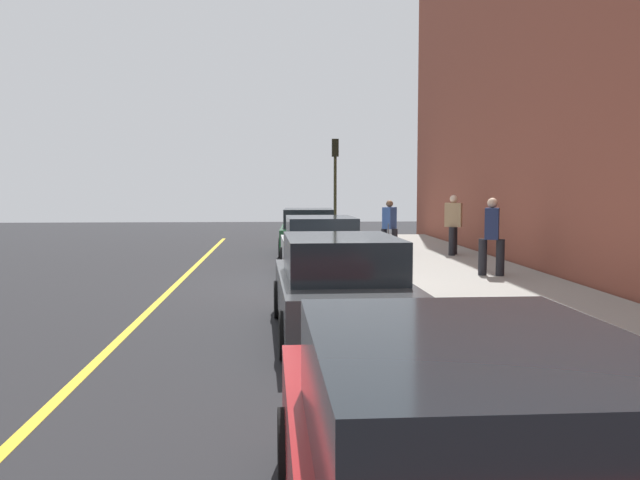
% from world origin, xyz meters
% --- Properties ---
extents(ground_plane, '(56.00, 56.00, 0.00)m').
position_xyz_m(ground_plane, '(0.00, 0.00, 0.00)').
color(ground_plane, black).
extents(sidewalk, '(28.00, 4.60, 0.15)m').
position_xyz_m(sidewalk, '(0.00, -3.30, 0.07)').
color(sidewalk, gray).
rests_on(sidewalk, ground).
extents(lane_stripe_centre, '(28.00, 0.14, 0.01)m').
position_xyz_m(lane_stripe_centre, '(0.00, 3.20, 0.00)').
color(lane_stripe_centre, gold).
rests_on(lane_stripe_centre, ground).
extents(parked_car_red, '(4.41, 1.94, 1.51)m').
position_xyz_m(parked_car_red, '(-12.18, -0.09, 0.76)').
color(parked_car_red, black).
rests_on(parked_car_red, ground).
extents(parked_car_charcoal, '(4.62, 1.99, 1.51)m').
position_xyz_m(parked_car_charcoal, '(-5.51, -0.05, 0.76)').
color(parked_car_charcoal, black).
rests_on(parked_car_charcoal, ground).
extents(parked_car_white, '(4.40, 1.98, 1.51)m').
position_xyz_m(parked_car_white, '(1.03, -0.16, 0.76)').
color(parked_car_white, black).
rests_on(parked_car_white, ground).
extents(parked_car_green, '(4.42, 2.03, 1.51)m').
position_xyz_m(parked_car_green, '(7.14, -0.15, 0.76)').
color(parked_car_green, black).
rests_on(parked_car_green, ground).
extents(pedestrian_navy_coat, '(0.57, 0.58, 1.83)m').
position_xyz_m(pedestrian_navy_coat, '(0.09, -4.15, 1.13)').
color(pedestrian_navy_coat, black).
rests_on(pedestrian_navy_coat, sidewalk).
extents(pedestrian_tan_coat, '(0.57, 0.58, 1.84)m').
position_xyz_m(pedestrian_tan_coat, '(4.97, -4.51, 1.13)').
color(pedestrian_tan_coat, black).
rests_on(pedestrian_tan_coat, sidewalk).
extents(pedestrian_blue_coat, '(0.53, 0.50, 1.67)m').
position_xyz_m(pedestrian_blue_coat, '(5.39, -2.60, 1.04)').
color(pedestrian_blue_coat, black).
rests_on(pedestrian_blue_coat, sidewalk).
extents(traffic_light_pole, '(0.35, 0.26, 3.99)m').
position_xyz_m(traffic_light_pole, '(11.65, -1.43, 2.87)').
color(traffic_light_pole, '#2D2D19').
rests_on(traffic_light_pole, sidewalk).
extents(rolling_suitcase, '(0.34, 0.22, 0.98)m').
position_xyz_m(rolling_suitcase, '(4.90, -2.48, 0.46)').
color(rolling_suitcase, '#471E19').
rests_on(rolling_suitcase, sidewalk).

